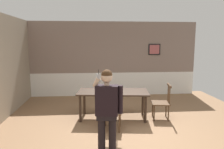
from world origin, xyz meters
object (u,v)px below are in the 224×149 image
Objects in this scene: chair_near_window at (112,111)px; chair_by_doorway at (162,102)px; dining_table at (113,94)px; person_figure at (107,107)px.

chair_near_window is 1.01× the size of chair_by_doorway.
dining_table is 0.85m from chair_near_window.
dining_table is at bearing -88.99° from person_figure.
chair_near_window is at bearing 123.91° from chair_by_doorway.
person_figure reaches higher than chair_near_window.
person_figure is at bearing -98.33° from dining_table.
chair_by_doorway is at bearing -123.26° from person_figure.
chair_near_window reaches higher than chair_by_doorway.
dining_table is 1.24× the size of person_figure.
chair_near_window is at bearing -89.89° from person_figure.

